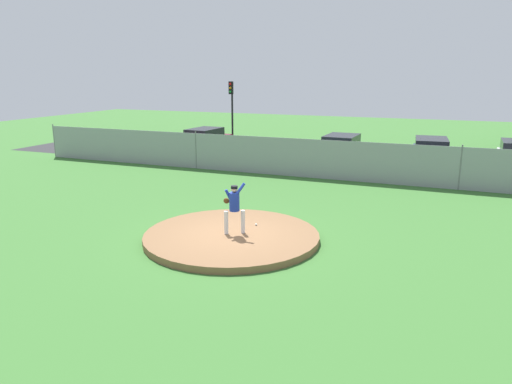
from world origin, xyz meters
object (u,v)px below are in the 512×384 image
parked_car_teal (341,150)px  traffic_light_near (232,102)px  baseball (256,225)px  parked_car_navy (430,154)px  pitcher_youth (234,204)px  parked_car_burgundy (205,142)px

parked_car_teal → traffic_light_near: bearing=154.3°
baseball → parked_car_navy: size_ratio=0.02×
pitcher_youth → traffic_light_near: (-8.79, 18.95, 1.99)m
traffic_light_near → parked_car_teal: bearing=-25.7°
pitcher_youth → traffic_light_near: size_ratio=0.36×
pitcher_youth → parked_car_navy: 15.70m
parked_car_navy → parked_car_teal: size_ratio=1.07×
parked_car_teal → traffic_light_near: (-9.07, 4.36, 2.37)m
pitcher_youth → baseball: (0.34, 0.99, -0.92)m
parked_car_teal → traffic_light_near: 10.34m
baseball → parked_car_navy: (4.89, 13.81, 0.56)m
pitcher_youth → parked_car_teal: size_ratio=0.37×
pitcher_youth → parked_car_burgundy: (-8.76, 14.59, -0.36)m
pitcher_youth → parked_car_teal: 14.59m
baseball → parked_car_burgundy: 16.37m
parked_car_navy → traffic_light_near: (-14.03, 4.15, 2.35)m
parked_car_burgundy → traffic_light_near: (-0.03, 4.36, 2.35)m
baseball → pitcher_youth: bearing=-109.0°
pitcher_youth → baseball: size_ratio=22.57×
baseball → traffic_light_near: bearing=117.0°
parked_car_burgundy → traffic_light_near: bearing=90.4°
pitcher_youth → parked_car_burgundy: 17.02m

